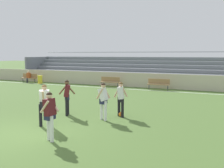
# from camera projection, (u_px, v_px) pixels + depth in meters

# --- Properties ---
(ground_plane) EXTENTS (160.00, 160.00, 0.00)m
(ground_plane) POSITION_uv_depth(u_px,v_px,m) (25.00, 134.00, 9.35)
(ground_plane) COLOR #4C6B30
(field_line_sideline) EXTENTS (44.00, 0.12, 0.01)m
(field_line_sideline) POSITION_uv_depth(u_px,v_px,m) (138.00, 90.00, 21.07)
(field_line_sideline) COLOR white
(field_line_sideline) RESTS_ON ground
(sideline_wall) EXTENTS (48.00, 0.16, 1.26)m
(sideline_wall) POSITION_uv_depth(u_px,v_px,m) (144.00, 80.00, 22.39)
(sideline_wall) COLOR beige
(sideline_wall) RESTS_ON ground
(bleacher_stand) EXTENTS (25.93, 4.27, 3.15)m
(bleacher_stand) POSITION_uv_depth(u_px,v_px,m) (141.00, 70.00, 25.41)
(bleacher_stand) COLOR #9EA3AD
(bleacher_stand) RESTS_ON ground
(bench_near_wall_gap) EXTENTS (1.80, 0.40, 0.90)m
(bench_near_wall_gap) POSITION_uv_depth(u_px,v_px,m) (159.00, 83.00, 20.86)
(bench_near_wall_gap) COLOR #99754C
(bench_near_wall_gap) RESTS_ON ground
(bench_far_left) EXTENTS (1.80, 0.40, 0.90)m
(bench_far_left) POSITION_uv_depth(u_px,v_px,m) (29.00, 77.00, 26.37)
(bench_far_left) COLOR #99754C
(bench_far_left) RESTS_ON ground
(bench_near_bin) EXTENTS (1.80, 0.40, 0.90)m
(bench_near_bin) POSITION_uv_depth(u_px,v_px,m) (110.00, 81.00, 22.64)
(bench_near_bin) COLOR #99754C
(bench_near_bin) RESTS_ON ground
(trash_bin) EXTENTS (0.47, 0.47, 0.82)m
(trash_bin) POSITION_uv_depth(u_px,v_px,m) (40.00, 79.00, 25.39)
(trash_bin) COLOR yellow
(trash_bin) RESTS_ON ground
(spectator_seated) EXTENTS (0.36, 0.42, 1.21)m
(spectator_seated) POSITION_uv_depth(u_px,v_px,m) (28.00, 76.00, 26.25)
(spectator_seated) COLOR #2D2D38
(spectator_seated) RESTS_ON ground
(player_white_wide_left) EXTENTS (0.56, 0.45, 1.64)m
(player_white_wide_left) POSITION_uv_depth(u_px,v_px,m) (121.00, 96.00, 11.86)
(player_white_wide_left) COLOR black
(player_white_wide_left) RESTS_ON ground
(player_white_challenging) EXTENTS (0.51, 0.45, 1.67)m
(player_white_challenging) POSITION_uv_depth(u_px,v_px,m) (103.00, 98.00, 11.26)
(player_white_challenging) COLOR white
(player_white_challenging) RESTS_ON ground
(player_white_deep_cover) EXTENTS (0.48, 0.67, 1.71)m
(player_white_deep_cover) POSITION_uv_depth(u_px,v_px,m) (45.00, 101.00, 10.28)
(player_white_deep_cover) COLOR black
(player_white_deep_cover) RESTS_ON ground
(player_dark_trailing_run) EXTENTS (0.71, 0.49, 1.69)m
(player_dark_trailing_run) POSITION_uv_depth(u_px,v_px,m) (67.00, 94.00, 12.15)
(player_dark_trailing_run) COLOR black
(player_dark_trailing_run) RESTS_ON ground
(player_dark_pressing_high) EXTENTS (0.51, 0.48, 1.67)m
(player_dark_pressing_high) POSITION_uv_depth(u_px,v_px,m) (50.00, 112.00, 8.53)
(player_dark_pressing_high) COLOR white
(player_dark_pressing_high) RESTS_ON ground
(soccer_ball) EXTENTS (0.22, 0.22, 0.22)m
(soccer_ball) POSITION_uv_depth(u_px,v_px,m) (121.00, 114.00, 11.99)
(soccer_ball) COLOR orange
(soccer_ball) RESTS_ON ground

